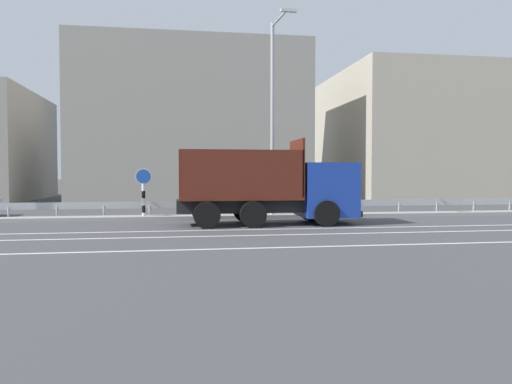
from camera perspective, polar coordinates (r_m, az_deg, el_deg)
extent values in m
plane|color=#424244|center=(20.86, -1.01, -3.68)|extent=(320.00, 320.00, 0.00)
cube|color=silver|center=(18.94, 2.12, -4.26)|extent=(71.60, 0.16, 0.01)
cube|color=silver|center=(17.25, 3.25, -4.90)|extent=(71.60, 0.16, 0.01)
cube|color=silver|center=(14.49, 5.68, -6.26)|extent=(71.60, 0.16, 0.01)
cube|color=gray|center=(23.39, -1.90, -2.83)|extent=(39.38, 1.10, 0.18)
cube|color=#9EA0A5|center=(24.24, -2.17, -1.39)|extent=(71.60, 0.04, 0.32)
cylinder|color=#ADADB2|center=(25.23, -26.44, -2.18)|extent=(0.09, 0.09, 0.62)
cylinder|color=#ADADB2|center=(24.69, -21.80, -2.20)|extent=(0.09, 0.09, 0.62)
cylinder|color=#ADADB2|center=(24.32, -17.00, -2.21)|extent=(0.09, 0.09, 0.62)
cylinder|color=#ADADB2|center=(24.12, -12.07, -2.20)|extent=(0.09, 0.09, 0.62)
cylinder|color=#ADADB2|center=(24.10, -7.11, -2.17)|extent=(0.09, 0.09, 0.62)
cylinder|color=#ADADB2|center=(24.26, -2.17, -2.12)|extent=(0.09, 0.09, 0.62)
cylinder|color=#ADADB2|center=(24.60, 2.67, -2.07)|extent=(0.09, 0.09, 0.62)
cylinder|color=#ADADB2|center=(25.11, 7.34, -2.00)|extent=(0.09, 0.09, 0.62)
cylinder|color=#ADADB2|center=(25.78, 11.80, -1.92)|extent=(0.09, 0.09, 0.62)
cylinder|color=#ADADB2|center=(26.59, 16.01, -1.83)|extent=(0.09, 0.09, 0.62)
cylinder|color=#ADADB2|center=(27.54, 19.95, -1.74)|extent=(0.09, 0.09, 0.62)
cylinder|color=#ADADB2|center=(28.62, 23.61, -1.65)|extent=(0.09, 0.09, 0.62)
cylinder|color=#ADADB2|center=(29.79, 26.99, -1.56)|extent=(0.09, 0.09, 0.62)
cube|color=#19389E|center=(21.21, 7.99, 0.27)|extent=(2.20, 2.39, 2.24)
cube|color=black|center=(21.55, 10.83, 1.33)|extent=(0.03, 2.05, 0.84)
cube|color=black|center=(21.63, 10.89, -2.27)|extent=(0.10, 2.34, 0.24)
cube|color=black|center=(20.47, -1.89, -1.59)|extent=(5.13, 1.32, 0.53)
cube|color=#511E14|center=(20.45, -1.89, -0.68)|extent=(4.93, 2.30, 0.12)
cube|color=#511E14|center=(21.52, -2.25, 2.12)|extent=(4.93, 0.10, 1.87)
cube|color=#511E14|center=(19.34, -1.49, 2.11)|extent=(4.93, 0.10, 1.87)
cube|color=#511E14|center=(20.87, 4.71, 2.75)|extent=(0.10, 2.29, 2.34)
cube|color=#511E14|center=(20.27, -8.68, 2.09)|extent=(0.10, 2.29, 1.87)
cylinder|color=black|center=(22.29, 6.28, -1.98)|extent=(1.04, 0.32, 1.04)
cylinder|color=black|center=(20.05, 8.05, -2.45)|extent=(1.04, 0.32, 1.04)
cylinder|color=black|center=(21.70, -1.26, -2.08)|extent=(1.04, 0.32, 1.04)
cylinder|color=black|center=(19.39, -0.32, -2.58)|extent=(1.04, 0.32, 1.04)
cylinder|color=black|center=(21.53, -6.01, -2.12)|extent=(1.04, 0.32, 1.04)
cylinder|color=black|center=(19.20, -5.63, -2.64)|extent=(1.04, 0.32, 1.04)
cylinder|color=white|center=(23.24, -12.71, -2.72)|extent=(0.16, 0.16, 0.33)
cylinder|color=black|center=(23.22, -12.72, -1.91)|extent=(0.16, 0.16, 0.33)
cylinder|color=white|center=(23.20, -12.72, -1.10)|extent=(0.16, 0.16, 0.33)
cylinder|color=black|center=(23.18, -12.73, -0.29)|extent=(0.16, 0.16, 0.33)
cylinder|color=white|center=(23.17, -12.74, 0.53)|extent=(0.16, 0.16, 0.33)
cylinder|color=#1E4CB2|center=(23.16, -12.75, 1.75)|extent=(0.65, 0.03, 0.65)
cylinder|color=white|center=(23.16, -12.75, 1.75)|extent=(0.71, 0.02, 0.71)
cylinder|color=#ADADB2|center=(23.68, 1.88, 8.11)|extent=(0.18, 0.18, 9.15)
cylinder|color=#ADADB2|center=(23.37, 2.77, 19.28)|extent=(0.30, 2.52, 0.10)
cube|color=silver|center=(22.20, 3.75, 20.00)|extent=(0.71, 0.25, 0.12)
cube|color=gray|center=(39.78, -7.48, 7.60)|extent=(17.29, 10.16, 11.82)
cube|color=#B7AD99|center=(49.44, 22.02, 5.84)|extent=(22.85, 15.68, 10.87)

